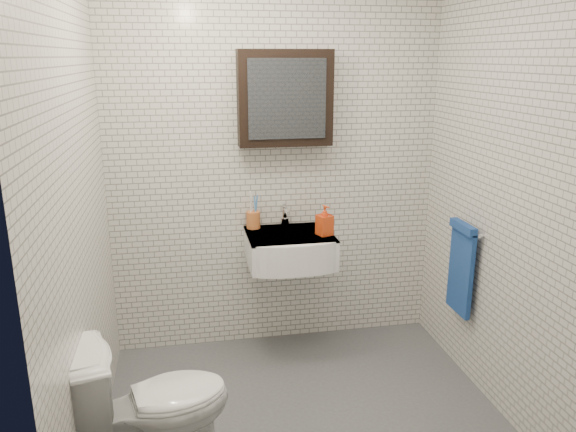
# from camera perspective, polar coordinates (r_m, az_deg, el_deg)

# --- Properties ---
(ground) EXTENTS (2.20, 2.00, 0.01)m
(ground) POSITION_cam_1_polar(r_m,az_deg,el_deg) (3.33, 1.93, -20.00)
(ground) COLOR #4C4E53
(ground) RESTS_ON ground
(room_shell) EXTENTS (2.22, 2.02, 2.51)m
(room_shell) POSITION_cam_1_polar(r_m,az_deg,el_deg) (2.74, 2.22, 5.60)
(room_shell) COLOR silver
(room_shell) RESTS_ON ground
(washbasin) EXTENTS (0.55, 0.50, 0.20)m
(washbasin) POSITION_cam_1_polar(r_m,az_deg,el_deg) (3.63, 0.28, -3.40)
(washbasin) COLOR white
(washbasin) RESTS_ON room_shell
(faucet) EXTENTS (0.06, 0.20, 0.15)m
(faucet) POSITION_cam_1_polar(r_m,az_deg,el_deg) (3.76, -0.29, -0.10)
(faucet) COLOR silver
(faucet) RESTS_ON washbasin
(mirror_cabinet) EXTENTS (0.60, 0.15, 0.60)m
(mirror_cabinet) POSITION_cam_1_polar(r_m,az_deg,el_deg) (3.62, -0.29, 11.87)
(mirror_cabinet) COLOR black
(mirror_cabinet) RESTS_ON room_shell
(towel_rail) EXTENTS (0.09, 0.30, 0.58)m
(towel_rail) POSITION_cam_1_polar(r_m,az_deg,el_deg) (3.62, 17.20, -4.73)
(towel_rail) COLOR silver
(towel_rail) RESTS_ON room_shell
(toothbrush_cup) EXTENTS (0.11, 0.11, 0.25)m
(toothbrush_cup) POSITION_cam_1_polar(r_m,az_deg,el_deg) (3.74, -3.55, -0.30)
(toothbrush_cup) COLOR #C26630
(toothbrush_cup) RESTS_ON washbasin
(soap_bottle) EXTENTS (0.11, 0.12, 0.20)m
(soap_bottle) POSITION_cam_1_polar(r_m,az_deg,el_deg) (3.59, 3.74, -0.43)
(soap_bottle) COLOR orange
(soap_bottle) RESTS_ON washbasin
(toilet) EXTENTS (0.79, 0.57, 0.73)m
(toilet) POSITION_cam_1_polar(r_m,az_deg,el_deg) (2.87, -13.47, -18.19)
(toilet) COLOR white
(toilet) RESTS_ON ground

